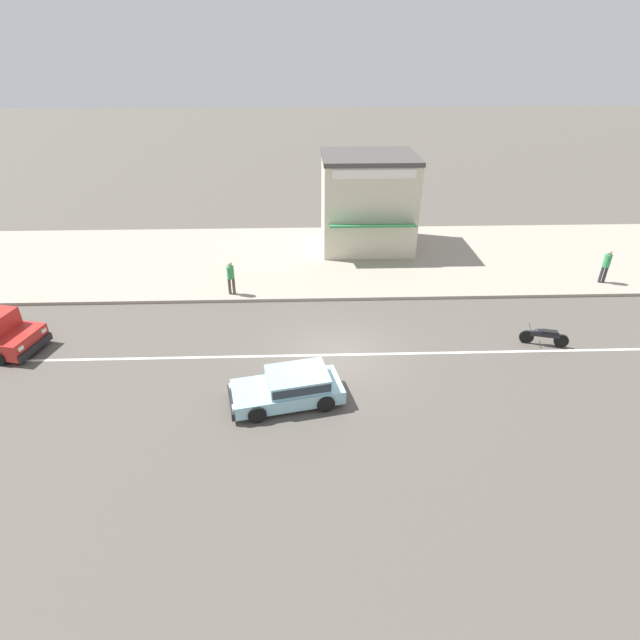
{
  "coord_description": "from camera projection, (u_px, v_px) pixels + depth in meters",
  "views": [
    {
      "loc": [
        -1.21,
        -16.23,
        10.79
      ],
      "look_at": [
        -0.62,
        1.37,
        0.8
      ],
      "focal_mm": 28.0,
      "sensor_mm": 36.0,
      "label": 1
    }
  ],
  "objects": [
    {
      "name": "ground_plane",
      "position": [
        337.0,
        355.0,
        19.47
      ],
      "size": [
        160.0,
        160.0,
        0.0
      ],
      "primitive_type": "plane",
      "color": "#544F47"
    },
    {
      "name": "lane_centre_stripe",
      "position": [
        337.0,
        355.0,
        19.46
      ],
      "size": [
        50.4,
        0.14,
        0.01
      ],
      "primitive_type": "cube",
      "color": "silver",
      "rests_on": "ground"
    },
    {
      "name": "kerb_strip",
      "position": [
        326.0,
        259.0,
        27.76
      ],
      "size": [
        68.0,
        10.0,
        0.15
      ],
      "primitive_type": "cube",
      "color": "#9E9384",
      "rests_on": "ground"
    },
    {
      "name": "hatchback_pale_blue_2",
      "position": [
        291.0,
        387.0,
        16.73
      ],
      "size": [
        4.02,
        2.38,
        1.1
      ],
      "color": "#93C6D6",
      "rests_on": "ground"
    },
    {
      "name": "motorcycle_0",
      "position": [
        544.0,
        336.0,
        19.9
      ],
      "size": [
        1.83,
        0.74,
        0.8
      ],
      "color": "black",
      "rests_on": "ground"
    },
    {
      "name": "pedestrian_near_clock",
      "position": [
        606.0,
        264.0,
        24.42
      ],
      "size": [
        0.34,
        0.34,
        1.7
      ],
      "color": "#333338",
      "rests_on": "kerb_strip"
    },
    {
      "name": "pedestrian_mid_kerb",
      "position": [
        231.0,
        275.0,
        23.31
      ],
      "size": [
        0.34,
        0.34,
        1.64
      ],
      "color": "#4C4238",
      "rests_on": "kerb_strip"
    },
    {
      "name": "shopfront_corner_warung",
      "position": [
        368.0,
        202.0,
        28.05
      ],
      "size": [
        5.14,
        5.19,
        5.18
      ],
      "color": "beige",
      "rests_on": "kerb_strip"
    }
  ]
}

